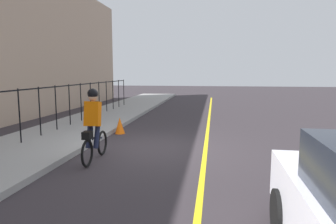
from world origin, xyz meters
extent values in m
plane|color=#322C30|center=(0.00, 0.00, 0.00)|extent=(80.00, 80.00, 0.00)
cube|color=yellow|center=(0.00, -1.60, 0.00)|extent=(36.00, 0.12, 0.01)
cube|color=gray|center=(0.00, 3.40, 0.07)|extent=(40.00, 3.20, 0.15)
cylinder|color=black|center=(-0.55, 3.80, 0.95)|extent=(0.04, 0.04, 1.60)
cylinder|color=black|center=(0.48, 3.80, 0.95)|extent=(0.04, 0.04, 1.60)
cylinder|color=black|center=(1.52, 3.80, 0.95)|extent=(0.04, 0.04, 1.60)
cylinder|color=black|center=(2.55, 3.80, 0.95)|extent=(0.04, 0.04, 1.60)
cylinder|color=black|center=(3.58, 3.80, 0.95)|extent=(0.04, 0.04, 1.60)
cylinder|color=black|center=(4.62, 3.80, 0.95)|extent=(0.04, 0.04, 1.60)
cylinder|color=black|center=(5.65, 3.80, 0.95)|extent=(0.04, 0.04, 1.60)
cylinder|color=black|center=(6.69, 3.80, 0.95)|extent=(0.04, 0.04, 1.60)
cylinder|color=black|center=(7.72, 3.80, 0.95)|extent=(0.04, 0.04, 1.60)
cylinder|color=black|center=(8.75, 3.80, 0.95)|extent=(0.04, 0.04, 1.60)
cylinder|color=black|center=(9.79, 3.80, 0.95)|extent=(0.04, 0.04, 1.60)
cube|color=black|center=(1.00, 3.80, 1.70)|extent=(17.58, 0.04, 0.04)
torus|color=black|center=(-0.94, 1.14, 0.33)|extent=(0.66, 0.08, 0.66)
torus|color=black|center=(-1.99, 1.11, 0.33)|extent=(0.66, 0.08, 0.66)
cube|color=black|center=(-1.47, 1.12, 0.58)|extent=(0.93, 0.07, 0.24)
cylinder|color=black|center=(-1.62, 1.12, 0.73)|extent=(0.03, 0.03, 0.35)
cube|color=#E46304|center=(-1.57, 1.12, 1.21)|extent=(0.35, 0.37, 0.63)
sphere|color=tan|center=(-1.52, 1.12, 1.62)|extent=(0.22, 0.22, 0.22)
sphere|color=black|center=(-1.52, 1.12, 1.70)|extent=(0.26, 0.26, 0.26)
cylinder|color=#191E38|center=(-1.59, 1.22, 0.68)|extent=(0.34, 0.13, 0.65)
cylinder|color=#191E38|center=(-1.58, 1.02, 0.68)|extent=(0.34, 0.13, 0.65)
cube|color=black|center=(-1.94, 1.11, 0.75)|extent=(0.25, 0.21, 0.18)
cylinder|color=black|center=(-4.44, -2.76, 0.32)|extent=(0.64, 0.23, 0.64)
cone|color=#FB640B|center=(1.86, 1.54, 0.29)|extent=(0.36, 0.36, 0.59)
camera|label=1|loc=(-8.51, -1.81, 2.22)|focal=32.25mm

